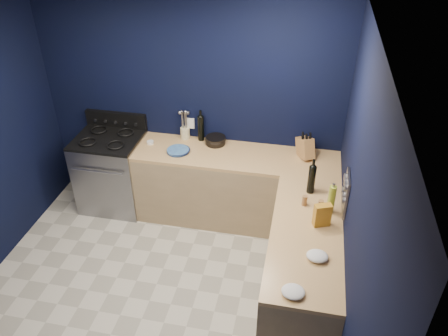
% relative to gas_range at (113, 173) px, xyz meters
% --- Properties ---
extents(floor, '(3.50, 3.50, 0.02)m').
position_rel_gas_range_xyz_m(floor, '(0.93, -1.42, -0.47)').
color(floor, beige).
rests_on(floor, ground).
extents(ceiling, '(3.50, 3.50, 0.02)m').
position_rel_gas_range_xyz_m(ceiling, '(0.93, -1.42, 2.15)').
color(ceiling, silver).
rests_on(ceiling, ground).
extents(wall_back, '(3.50, 0.02, 2.60)m').
position_rel_gas_range_xyz_m(wall_back, '(0.93, 0.34, 0.84)').
color(wall_back, black).
rests_on(wall_back, ground).
extents(wall_right, '(0.02, 3.50, 2.60)m').
position_rel_gas_range_xyz_m(wall_right, '(2.69, -1.42, 0.84)').
color(wall_right, black).
rests_on(wall_right, ground).
extents(cab_back, '(2.30, 0.63, 0.86)m').
position_rel_gas_range_xyz_m(cab_back, '(1.53, 0.02, -0.03)').
color(cab_back, tan).
rests_on(cab_back, floor).
extents(top_back, '(2.30, 0.63, 0.04)m').
position_rel_gas_range_xyz_m(top_back, '(1.53, 0.02, 0.42)').
color(top_back, olive).
rests_on(top_back, cab_back).
extents(cab_right, '(0.63, 1.67, 0.86)m').
position_rel_gas_range_xyz_m(cab_right, '(2.37, -1.13, -0.03)').
color(cab_right, tan).
rests_on(cab_right, floor).
extents(top_right, '(0.63, 1.67, 0.04)m').
position_rel_gas_range_xyz_m(top_right, '(2.37, -1.13, 0.42)').
color(top_right, olive).
rests_on(top_right, cab_right).
extents(gas_range, '(0.76, 0.66, 0.92)m').
position_rel_gas_range_xyz_m(gas_range, '(0.00, 0.00, 0.00)').
color(gas_range, gray).
rests_on(gas_range, floor).
extents(oven_door, '(0.59, 0.02, 0.42)m').
position_rel_gas_range_xyz_m(oven_door, '(0.00, -0.32, -0.01)').
color(oven_door, black).
rests_on(oven_door, gas_range).
extents(cooktop, '(0.76, 0.66, 0.03)m').
position_rel_gas_range_xyz_m(cooktop, '(0.00, 0.00, 0.48)').
color(cooktop, black).
rests_on(cooktop, gas_range).
extents(backguard, '(0.76, 0.06, 0.20)m').
position_rel_gas_range_xyz_m(backguard, '(0.00, 0.30, 0.58)').
color(backguard, black).
rests_on(backguard, gas_range).
extents(spice_panel, '(0.02, 0.28, 0.38)m').
position_rel_gas_range_xyz_m(spice_panel, '(2.67, -0.87, 0.72)').
color(spice_panel, gray).
rests_on(spice_panel, wall_right).
extents(wall_outlet, '(0.09, 0.02, 0.13)m').
position_rel_gas_range_xyz_m(wall_outlet, '(0.93, 0.32, 0.62)').
color(wall_outlet, white).
rests_on(wall_outlet, wall_back).
extents(plate_stack, '(0.25, 0.25, 0.03)m').
position_rel_gas_range_xyz_m(plate_stack, '(0.87, -0.05, 0.46)').
color(plate_stack, '#314C8E').
rests_on(plate_stack, top_back).
extents(ramekin, '(0.08, 0.08, 0.03)m').
position_rel_gas_range_xyz_m(ramekin, '(0.50, 0.06, 0.46)').
color(ramekin, white).
rests_on(ramekin, top_back).
extents(utensil_crock, '(0.14, 0.14, 0.14)m').
position_rel_gas_range_xyz_m(utensil_crock, '(0.87, 0.27, 0.51)').
color(utensil_crock, '#FAE7CC').
rests_on(utensil_crock, top_back).
extents(wine_bottle_back, '(0.09, 0.09, 0.30)m').
position_rel_gas_range_xyz_m(wine_bottle_back, '(1.07, 0.27, 0.59)').
color(wine_bottle_back, black).
rests_on(wine_bottle_back, top_back).
extents(lemon_basket, '(0.29, 0.29, 0.09)m').
position_rel_gas_range_xyz_m(lemon_basket, '(1.25, 0.21, 0.48)').
color(lemon_basket, black).
rests_on(lemon_basket, top_back).
extents(knife_block, '(0.24, 0.29, 0.28)m').
position_rel_gas_range_xyz_m(knife_block, '(2.28, 0.13, 0.55)').
color(knife_block, '#9B6F3F').
rests_on(knife_block, top_back).
extents(wine_bottle_right, '(0.08, 0.08, 0.30)m').
position_rel_gas_range_xyz_m(wine_bottle_right, '(2.37, -0.52, 0.59)').
color(wine_bottle_right, black).
rests_on(wine_bottle_right, top_right).
extents(oil_bottle, '(0.08, 0.08, 0.29)m').
position_rel_gas_range_xyz_m(oil_bottle, '(2.56, -0.80, 0.58)').
color(oil_bottle, '#8FA02B').
rests_on(oil_bottle, top_right).
extents(spice_jar_near, '(0.06, 0.06, 0.10)m').
position_rel_gas_range_xyz_m(spice_jar_near, '(2.32, -0.74, 0.49)').
color(spice_jar_near, olive).
rests_on(spice_jar_near, top_right).
extents(spice_jar_far, '(0.06, 0.06, 0.10)m').
position_rel_gas_range_xyz_m(spice_jar_far, '(2.47, -0.77, 0.49)').
color(spice_jar_far, olive).
rests_on(spice_jar_far, top_right).
extents(crouton_bag, '(0.17, 0.12, 0.22)m').
position_rel_gas_range_xyz_m(crouton_bag, '(2.48, -1.00, 0.55)').
color(crouton_bag, '#A73227').
rests_on(crouton_bag, top_right).
extents(towel_front, '(0.22, 0.20, 0.06)m').
position_rel_gas_range_xyz_m(towel_front, '(2.46, -1.44, 0.47)').
color(towel_front, white).
rests_on(towel_front, top_right).
extents(towel_end, '(0.22, 0.20, 0.05)m').
position_rel_gas_range_xyz_m(towel_end, '(2.29, -1.84, 0.47)').
color(towel_end, white).
rests_on(towel_end, top_right).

